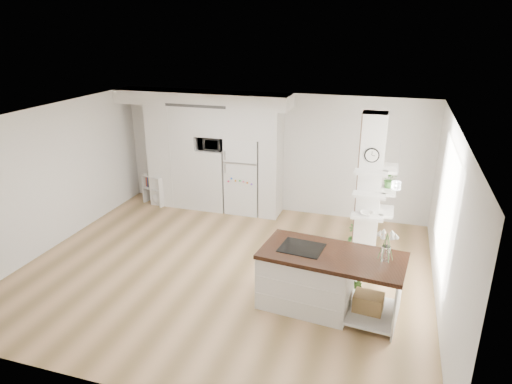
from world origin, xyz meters
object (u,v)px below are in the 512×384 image
Objects in this scene: refrigerator at (245,175)px; floor_plant_a at (353,291)px; kitchen_island at (315,277)px; bookshelf at (157,191)px.

floor_plant_a is at bearing -47.75° from refrigerator.
kitchen_island is 0.66m from floor_plant_a.
refrigerator is 3.99m from kitchen_island.
bookshelf is at bearing 150.64° from kitchen_island.
refrigerator is 0.80× the size of kitchen_island.
bookshelf reaches higher than floor_plant_a.
refrigerator is 3.79× the size of floor_plant_a.
bookshelf is at bearing -174.91° from refrigerator.
kitchen_island reaches higher than bookshelf.
floor_plant_a is at bearing 26.90° from kitchen_island.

